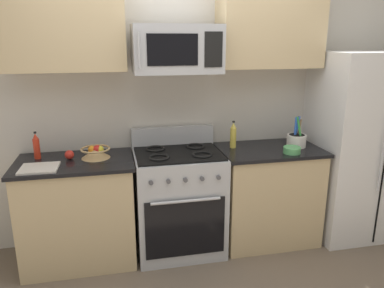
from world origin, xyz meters
name	(u,v)px	position (x,y,z in m)	size (l,w,h in m)	color
wall_back	(171,103)	(0.00, 1.00, 1.30)	(8.00, 0.10, 2.60)	beige
counter_left	(79,211)	(-0.87, 0.63, 0.46)	(0.95, 0.61, 0.91)	tan
range_oven	(179,201)	(0.00, 0.63, 0.47)	(0.76, 0.66, 1.09)	#B2B5BA
counter_right	(267,194)	(0.85, 0.63, 0.46)	(0.92, 0.61, 0.91)	tan
refrigerator	(360,146)	(1.78, 0.61, 0.88)	(0.89, 0.72, 1.76)	silver
microwave	(176,49)	(0.00, 0.66, 1.79)	(0.71, 0.44, 0.38)	#B2B5BA
upper_cabinets_left	(63,21)	(-0.87, 0.78, 2.01)	(0.94, 0.34, 0.77)	tan
upper_cabinets_right	(270,23)	(0.86, 0.78, 2.01)	(0.91, 0.34, 0.77)	tan
utensil_crock	(296,140)	(1.11, 0.63, 0.98)	(0.17, 0.17, 0.29)	white
fruit_basket	(96,152)	(-0.69, 0.68, 0.96)	(0.25, 0.25, 0.11)	tan
apple_loose	(69,155)	(-0.90, 0.68, 0.95)	(0.08, 0.08, 0.08)	red
cutting_board	(39,168)	(-1.11, 0.47, 0.92)	(0.28, 0.25, 0.02)	silver
bottle_oil	(233,135)	(0.53, 0.72, 1.02)	(0.06, 0.06, 0.25)	gold
bottle_hot_sauce	(36,146)	(-1.17, 0.76, 1.02)	(0.05, 0.05, 0.23)	red
prep_bowl	(292,150)	(0.98, 0.45, 0.94)	(0.15, 0.15, 0.06)	#59AD66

